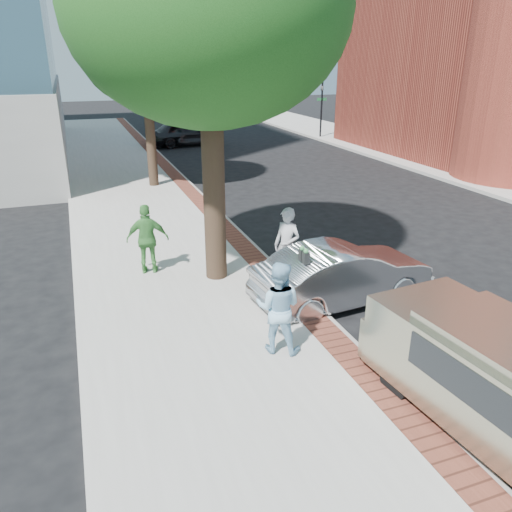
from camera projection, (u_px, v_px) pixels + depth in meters
name	position (u px, v px, depth m)	size (l,w,h in m)	color
ground	(266.00, 311.00, 11.11)	(120.00, 120.00, 0.00)	black
sidewalk	(145.00, 215.00, 17.57)	(5.00, 60.00, 0.15)	#9E9991
brick_strip	(205.00, 207.00, 18.25)	(0.60, 60.00, 0.01)	brown
curb	(214.00, 208.00, 18.39)	(0.10, 60.00, 0.15)	gray
sidewalk_far	(500.00, 179.00, 22.68)	(5.00, 60.00, 0.15)	#9E9991
signal_near	(147.00, 111.00, 29.73)	(0.70, 0.15, 3.80)	black
signal_far	(322.00, 105.00, 33.43)	(0.70, 0.15, 3.80)	black
tree_near	(208.00, 9.00, 10.27)	(6.00, 6.00, 8.51)	black
tree_far	(144.00, 55.00, 19.43)	(4.80, 4.80, 7.14)	black
parking_meter	(304.00, 266.00, 10.39)	(0.12, 0.32, 1.47)	gray
person_gray	(287.00, 246.00, 11.85)	(0.68, 0.44, 1.85)	#A6A7AB
person_officer	(278.00, 307.00, 9.05)	(0.86, 0.67, 1.76)	#96CAE9
person_green	(148.00, 239.00, 12.41)	(1.04, 0.43, 1.78)	#438B3F
sedan_silver	(343.00, 274.00, 11.27)	(1.46, 4.19, 1.38)	#AAACB1
bg_car	(186.00, 133.00, 31.34)	(1.88, 4.67, 1.59)	black
van	(503.00, 381.00, 7.16)	(2.18, 4.77, 1.71)	gray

